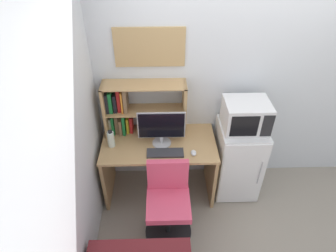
# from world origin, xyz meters

# --- Properties ---
(wall_back) EXTENTS (6.40, 0.04, 2.60)m
(wall_back) POSITION_xyz_m (0.40, 0.02, 1.30)
(wall_back) COLOR silver
(wall_back) RESTS_ON ground_plane
(wall_left) EXTENTS (0.04, 4.40, 2.60)m
(wall_left) POSITION_xyz_m (-1.62, -1.60, 1.30)
(wall_left) COLOR silver
(wall_left) RESTS_ON ground_plane
(desk) EXTENTS (1.26, 0.67, 0.77)m
(desk) POSITION_xyz_m (-0.92, -0.33, 0.54)
(desk) COLOR tan
(desk) RESTS_ON ground_plane
(hutch_bookshelf) EXTENTS (0.89, 0.26, 0.61)m
(hutch_bookshelf) POSITION_xyz_m (-1.22, -0.12, 1.09)
(hutch_bookshelf) COLOR tan
(hutch_bookshelf) RESTS_ON desk
(monitor) EXTENTS (0.50, 0.20, 0.41)m
(monitor) POSITION_xyz_m (-0.89, -0.35, 0.99)
(monitor) COLOR #B7B7BC
(monitor) RESTS_ON desk
(keyboard) EXTENTS (0.39, 0.14, 0.02)m
(keyboard) POSITION_xyz_m (-0.86, -0.52, 0.78)
(keyboard) COLOR #333338
(keyboard) RESTS_ON desk
(computer_mouse) EXTENTS (0.06, 0.09, 0.03)m
(computer_mouse) POSITION_xyz_m (-0.56, -0.53, 0.79)
(computer_mouse) COLOR silver
(computer_mouse) RESTS_ON desk
(water_bottle) EXTENTS (0.07, 0.07, 0.20)m
(water_bottle) POSITION_xyz_m (-1.43, -0.37, 0.87)
(water_bottle) COLOR silver
(water_bottle) RESTS_ON desk
(mini_fridge) EXTENTS (0.50, 0.56, 0.93)m
(mini_fridge) POSITION_xyz_m (0.00, -0.30, 0.47)
(mini_fridge) COLOR white
(mini_fridge) RESTS_ON ground_plane
(microwave) EXTENTS (0.47, 0.39, 0.32)m
(microwave) POSITION_xyz_m (0.00, -0.30, 1.09)
(microwave) COLOR silver
(microwave) RESTS_ON mini_fridge
(desk_chair) EXTENTS (0.50, 0.50, 0.89)m
(desk_chair) POSITION_xyz_m (-0.84, -0.90, 0.40)
(desk_chair) COLOR black
(desk_chair) RESTS_ON ground_plane
(wall_corkboard) EXTENTS (0.71, 0.02, 0.40)m
(wall_corkboard) POSITION_xyz_m (-1.00, -0.01, 1.74)
(wall_corkboard) COLOR tan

